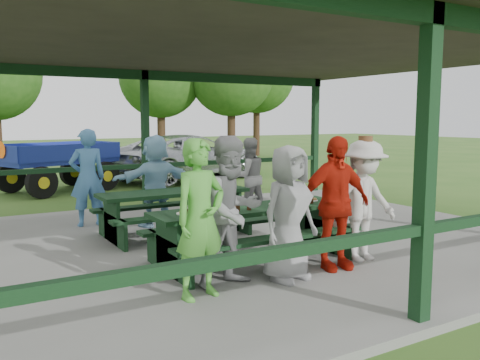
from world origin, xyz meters
TOP-DOWN VIEW (x-y plane):
  - ground at (0.00, 0.00)m, footprint 90.00×90.00m
  - concrete_slab at (0.00, 0.00)m, footprint 10.00×8.00m
  - pavilion_structure at (0.00, 0.00)m, footprint 10.60×8.60m
  - picnic_table_near at (-0.32, -1.20)m, footprint 2.81×1.39m
  - picnic_table_far at (-0.60, 0.80)m, footprint 2.51×1.39m
  - table_setting at (-0.25, -1.19)m, footprint 2.24×0.45m
  - contestant_green at (-1.56, -2.15)m, footprint 0.71×0.53m
  - contestant_grey_left at (-1.06, -1.97)m, footprint 0.96×0.81m
  - contestant_grey_mid at (-0.38, -2.14)m, footprint 0.89×0.67m
  - contestant_red at (0.41, -2.06)m, footprint 1.07×0.57m
  - contestant_white_fedora at (1.02, -1.96)m, footprint 1.09×0.64m
  - spectator_lblue at (-0.61, 1.65)m, footprint 1.61×0.77m
  - spectator_blue at (-1.67, 2.28)m, footprint 0.66×0.44m
  - spectator_grey at (1.40, 1.69)m, footprint 0.81×0.65m
  - pickup_truck at (3.27, 8.55)m, footprint 5.95×3.99m
  - farm_trailer at (-1.12, 7.81)m, footprint 4.21×2.70m
  - tree_mid at (4.69, 14.59)m, footprint 3.68×3.68m
  - tree_right at (7.40, 12.97)m, footprint 3.80×3.80m
  - tree_far_right at (11.14, 16.75)m, footprint 4.14×4.14m

SIDE VIEW (x-z plane):
  - ground at x=0.00m, z-range 0.00..0.00m
  - concrete_slab at x=0.00m, z-range 0.00..0.10m
  - picnic_table_far at x=-0.60m, z-range 0.20..0.95m
  - picnic_table_near at x=-0.32m, z-range 0.21..0.96m
  - farm_trailer at x=-1.12m, z-range -0.01..1.47m
  - pickup_truck at x=3.27m, z-range 0.00..1.52m
  - table_setting at x=-0.25m, z-range 0.83..0.93m
  - spectator_grey at x=1.40m, z-range 0.10..1.67m
  - contestant_grey_mid at x=-0.38m, z-range 0.10..1.74m
  - spectator_lblue at x=-0.61m, z-range 0.10..1.77m
  - contestant_white_fedora at x=1.02m, z-range 0.08..1.80m
  - contestant_red at x=0.41m, z-range 0.10..1.84m
  - contestant_green at x=-1.56m, z-range 0.10..1.85m
  - contestant_grey_left at x=-1.06m, z-range 0.10..1.86m
  - spectator_blue at x=-1.67m, z-range 0.10..1.87m
  - pavilion_structure at x=0.00m, z-range 1.55..4.79m
  - tree_mid at x=4.69m, z-range 1.02..6.76m
  - tree_right at x=7.40m, z-range 1.05..6.98m
  - tree_far_right at x=11.14m, z-range 1.15..7.62m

